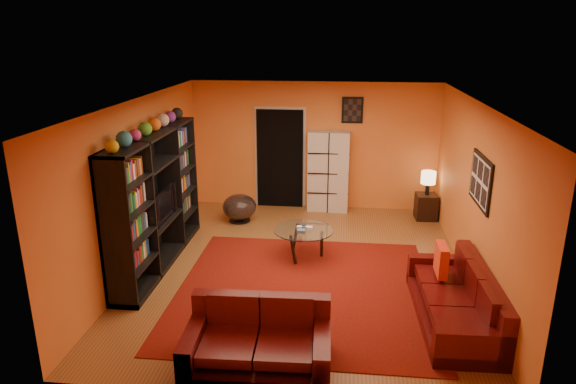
# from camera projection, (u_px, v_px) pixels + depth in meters

# --- Properties ---
(floor) EXTENTS (6.00, 6.00, 0.00)m
(floor) POSITION_uv_depth(u_px,v_px,m) (301.00, 268.00, 8.04)
(floor) COLOR brown
(floor) RESTS_ON ground
(ceiling) EXTENTS (6.00, 6.00, 0.00)m
(ceiling) POSITION_uv_depth(u_px,v_px,m) (303.00, 102.00, 7.25)
(ceiling) COLOR white
(ceiling) RESTS_ON wall_back
(wall_back) EXTENTS (6.00, 0.00, 6.00)m
(wall_back) POSITION_uv_depth(u_px,v_px,m) (314.00, 146.00, 10.49)
(wall_back) COLOR orange
(wall_back) RESTS_ON floor
(wall_front) EXTENTS (6.00, 0.00, 6.00)m
(wall_front) POSITION_uv_depth(u_px,v_px,m) (275.00, 284.00, 4.80)
(wall_front) COLOR orange
(wall_front) RESTS_ON floor
(wall_left) EXTENTS (0.00, 6.00, 6.00)m
(wall_left) POSITION_uv_depth(u_px,v_px,m) (140.00, 184.00, 7.90)
(wall_left) COLOR orange
(wall_left) RESTS_ON floor
(wall_right) EXTENTS (0.00, 6.00, 6.00)m
(wall_right) POSITION_uv_depth(u_px,v_px,m) (475.00, 195.00, 7.39)
(wall_right) COLOR orange
(wall_right) RESTS_ON floor
(rug) EXTENTS (3.60, 3.60, 0.01)m
(rug) POSITION_uv_depth(u_px,v_px,m) (304.00, 290.00, 7.36)
(rug) COLOR #590F0A
(rug) RESTS_ON floor
(doorway) EXTENTS (0.95, 0.10, 2.04)m
(doorway) POSITION_uv_depth(u_px,v_px,m) (280.00, 159.00, 10.61)
(doorway) COLOR black
(doorway) RESTS_ON floor
(wall_art_right) EXTENTS (0.03, 1.00, 0.70)m
(wall_art_right) POSITION_uv_depth(u_px,v_px,m) (481.00, 181.00, 7.01)
(wall_art_right) COLOR black
(wall_art_right) RESTS_ON wall_right
(wall_art_back) EXTENTS (0.42, 0.03, 0.52)m
(wall_art_back) POSITION_uv_depth(u_px,v_px,m) (352.00, 110.00, 10.16)
(wall_art_back) COLOR black
(wall_art_back) RESTS_ON wall_back
(entertainment_unit) EXTENTS (0.45, 3.00, 2.10)m
(entertainment_unit) POSITION_uv_depth(u_px,v_px,m) (156.00, 200.00, 7.96)
(entertainment_unit) COLOR black
(entertainment_unit) RESTS_ON floor
(tv) EXTENTS (0.89, 0.12, 0.51)m
(tv) POSITION_uv_depth(u_px,v_px,m) (160.00, 204.00, 8.01)
(tv) COLOR black
(tv) RESTS_ON entertainment_unit
(sofa) EXTENTS (0.92, 2.13, 0.85)m
(sofa) POSITION_uv_depth(u_px,v_px,m) (460.00, 301.00, 6.51)
(sofa) COLOR #44090A
(sofa) RESTS_ON rug
(loveseat) EXTENTS (1.62, 1.01, 0.85)m
(loveseat) POSITION_uv_depth(u_px,v_px,m) (258.00, 340.00, 5.69)
(loveseat) COLOR #44090A
(loveseat) RESTS_ON rug
(throw_pillow) EXTENTS (0.12, 0.42, 0.42)m
(throw_pillow) POSITION_uv_depth(u_px,v_px,m) (441.00, 260.00, 6.87)
(throw_pillow) COLOR #FF3C1C
(throw_pillow) RESTS_ON sofa
(coffee_table) EXTENTS (0.96, 0.96, 0.48)m
(coffee_table) POSITION_uv_depth(u_px,v_px,m) (304.00, 232.00, 8.30)
(coffee_table) COLOR silver
(coffee_table) RESTS_ON floor
(storage_cabinet) EXTENTS (0.84, 0.41, 1.65)m
(storage_cabinet) POSITION_uv_depth(u_px,v_px,m) (329.00, 171.00, 10.41)
(storage_cabinet) COLOR silver
(storage_cabinet) RESTS_ON floor
(bowl_chair) EXTENTS (0.65, 0.65, 0.54)m
(bowl_chair) POSITION_uv_depth(u_px,v_px,m) (239.00, 207.00, 9.94)
(bowl_chair) COLOR black
(bowl_chair) RESTS_ON floor
(side_table) EXTENTS (0.42, 0.42, 0.50)m
(side_table) POSITION_uv_depth(u_px,v_px,m) (426.00, 207.00, 10.08)
(side_table) COLOR black
(side_table) RESTS_ON floor
(table_lamp) EXTENTS (0.28, 0.28, 0.47)m
(table_lamp) POSITION_uv_depth(u_px,v_px,m) (428.00, 178.00, 9.91)
(table_lamp) COLOR black
(table_lamp) RESTS_ON side_table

